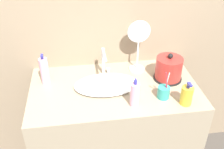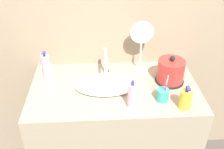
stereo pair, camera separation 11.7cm
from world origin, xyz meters
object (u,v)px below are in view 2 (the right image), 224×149
object	(u,v)px
shampoo_bottle	(185,99)
lotion_bottle	(47,68)
faucet	(106,61)
electric_kettle	(171,72)
mouthwash_bottle	(132,95)
toothbrush_cup	(163,94)
vanity_mirror	(141,43)

from	to	relation	value
shampoo_bottle	lotion_bottle	bearing A→B (deg)	158.10
shampoo_bottle	faucet	bearing A→B (deg)	139.45
electric_kettle	mouthwash_bottle	bearing A→B (deg)	-139.64
lotion_bottle	shampoo_bottle	bearing A→B (deg)	-21.90
faucet	mouthwash_bottle	size ratio (longest dim) A/B	1.01
mouthwash_bottle	lotion_bottle	bearing A→B (deg)	150.00
toothbrush_cup	lotion_bottle	world-z (taller)	lotion_bottle
lotion_bottle	mouthwash_bottle	size ratio (longest dim) A/B	1.13
shampoo_bottle	vanity_mirror	size ratio (longest dim) A/B	0.41
shampoo_bottle	vanity_mirror	bearing A→B (deg)	115.77
faucet	lotion_bottle	world-z (taller)	lotion_bottle
shampoo_bottle	vanity_mirror	world-z (taller)	vanity_mirror
faucet	vanity_mirror	world-z (taller)	vanity_mirror
vanity_mirror	lotion_bottle	bearing A→B (deg)	-172.64
toothbrush_cup	lotion_bottle	distance (m)	0.78
mouthwash_bottle	faucet	bearing A→B (deg)	111.35
toothbrush_cup	lotion_bottle	xyz separation A→B (m)	(-0.73, 0.26, 0.05)
faucet	lotion_bottle	distance (m)	0.40
lotion_bottle	shampoo_bottle	world-z (taller)	lotion_bottle
electric_kettle	shampoo_bottle	distance (m)	0.28
toothbrush_cup	shampoo_bottle	xyz separation A→B (m)	(0.11, -0.08, 0.02)
electric_kettle	mouthwash_bottle	xyz separation A→B (m)	(-0.29, -0.24, 0.01)
electric_kettle	toothbrush_cup	world-z (taller)	toothbrush_cup
faucet	mouthwash_bottle	bearing A→B (deg)	-68.65
electric_kettle	toothbrush_cup	xyz separation A→B (m)	(-0.09, -0.20, -0.03)
shampoo_bottle	mouthwash_bottle	bearing A→B (deg)	174.45
lotion_bottle	mouthwash_bottle	xyz separation A→B (m)	(0.54, -0.31, -0.01)
faucet	electric_kettle	xyz separation A→B (m)	(0.43, -0.11, -0.04)
lotion_bottle	electric_kettle	bearing A→B (deg)	-4.55
faucet	toothbrush_cup	xyz separation A→B (m)	(0.33, -0.30, -0.07)
shampoo_bottle	mouthwash_bottle	world-z (taller)	mouthwash_bottle
electric_kettle	toothbrush_cup	distance (m)	0.22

